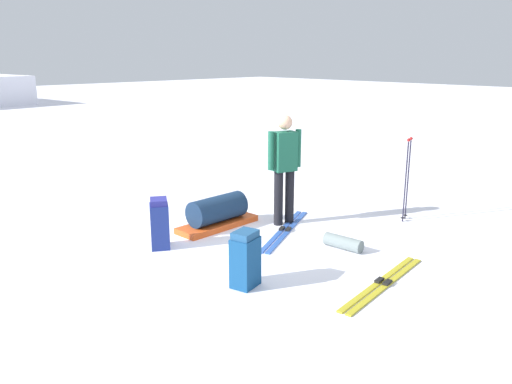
% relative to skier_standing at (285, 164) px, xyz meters
% --- Properties ---
extents(ground_plane, '(80.00, 80.00, 0.00)m').
position_rel_skier_standing_xyz_m(ground_plane, '(-0.80, -0.20, -0.95)').
color(ground_plane, white).
extents(skier_standing, '(0.55, 0.31, 1.70)m').
position_rel_skier_standing_xyz_m(skier_standing, '(0.00, 0.00, 0.00)').
color(skier_standing, black).
rests_on(skier_standing, ground_plane).
extents(ski_pair_near, '(1.86, 1.02, 0.05)m').
position_rel_skier_standing_xyz_m(ski_pair_near, '(-0.25, -0.26, -0.94)').
color(ski_pair_near, '#2C55AB').
rests_on(ski_pair_near, ground_plane).
extents(ski_pair_far, '(1.88, 0.40, 0.05)m').
position_rel_skier_standing_xyz_m(ski_pair_far, '(-0.82, -2.31, -0.94)').
color(ski_pair_far, gold).
rests_on(ski_pair_far, ground_plane).
extents(backpack_large_dark, '(0.36, 0.31, 0.66)m').
position_rel_skier_standing_xyz_m(backpack_large_dark, '(-1.99, -1.23, -0.63)').
color(backpack_large_dark, navy).
rests_on(backpack_large_dark, ground_plane).
extents(backpack_bright, '(0.37, 0.39, 0.69)m').
position_rel_skier_standing_xyz_m(backpack_bright, '(-1.97, 0.49, -0.61)').
color(backpack_bright, navy).
rests_on(backpack_bright, ground_plane).
extents(ski_poles_planted_near, '(0.23, 0.12, 1.33)m').
position_rel_skier_standing_xyz_m(ski_poles_planted_near, '(1.51, -1.23, -0.22)').
color(ski_poles_planted_near, black).
rests_on(ski_poles_planted_near, ground_plane).
extents(gear_sled, '(1.34, 0.48, 0.49)m').
position_rel_skier_standing_xyz_m(gear_sled, '(-0.85, 0.60, -0.73)').
color(gear_sled, '#E1511C').
rests_on(gear_sled, ground_plane).
extents(sleeping_mat_rolled, '(0.22, 0.56, 0.18)m').
position_rel_skier_standing_xyz_m(sleeping_mat_rolled, '(-0.23, -1.31, -0.86)').
color(sleeping_mat_rolled, slate).
rests_on(sleeping_mat_rolled, ground_plane).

